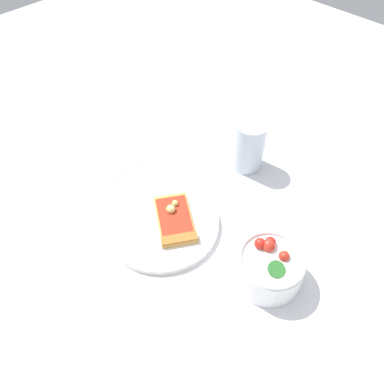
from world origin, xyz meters
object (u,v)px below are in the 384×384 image
pizza_slice_main (175,221)px  salad_bowl (269,267)px  plate (160,224)px  soda_glass (249,147)px  paper_napkin (108,155)px

pizza_slice_main → salad_bowl: size_ratio=1.19×
plate → pizza_slice_main: 0.03m
plate → salad_bowl: salad_bowl is taller
pizza_slice_main → soda_glass: bearing=92.4°
pizza_slice_main → soda_glass: 0.25m
salad_bowl → soda_glass: 0.31m
paper_napkin → salad_bowl: bearing=0.7°
salad_bowl → paper_napkin: bearing=-179.3°
plate → paper_napkin: (-0.26, 0.06, -0.01)m
plate → pizza_slice_main: pizza_slice_main is taller
salad_bowl → paper_napkin: size_ratio=0.81×
plate → paper_napkin: size_ratio=1.55×
pizza_slice_main → salad_bowl: salad_bowl is taller
plate → salad_bowl: size_ratio=1.93×
plate → pizza_slice_main: (0.02, 0.02, 0.01)m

